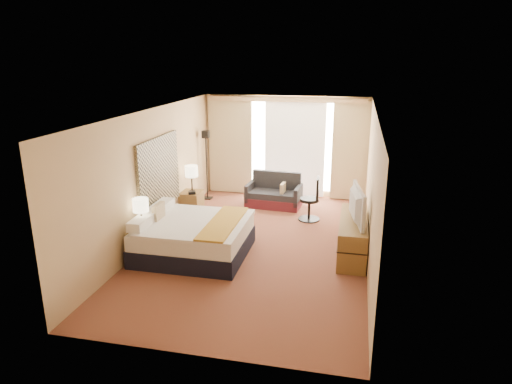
% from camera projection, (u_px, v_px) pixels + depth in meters
% --- Properties ---
extents(floor, '(4.20, 7.00, 0.02)m').
position_uv_depth(floor, '(257.00, 245.00, 8.95)').
color(floor, maroon).
rests_on(floor, ground).
extents(ceiling, '(4.20, 7.00, 0.02)m').
position_uv_depth(ceiling, '(257.00, 112.00, 8.19)').
color(ceiling, white).
rests_on(ceiling, wall_back).
extents(wall_back, '(4.20, 0.02, 2.60)m').
position_uv_depth(wall_back, '(286.00, 146.00, 11.84)').
color(wall_back, tan).
rests_on(wall_back, ground).
extents(wall_front, '(4.20, 0.02, 2.60)m').
position_uv_depth(wall_front, '(192.00, 260.00, 5.30)').
color(wall_front, tan).
rests_on(wall_front, ground).
extents(wall_left, '(0.02, 7.00, 2.60)m').
position_uv_depth(wall_left, '(153.00, 175.00, 9.00)').
color(wall_left, tan).
rests_on(wall_left, ground).
extents(wall_right, '(0.02, 7.00, 2.60)m').
position_uv_depth(wall_right, '(371.00, 188.00, 8.14)').
color(wall_right, tan).
rests_on(wall_right, ground).
extents(headboard, '(0.06, 1.85, 1.50)m').
position_uv_depth(headboard, '(159.00, 174.00, 9.19)').
color(headboard, black).
rests_on(headboard, wall_left).
extents(nightstand_left, '(0.45, 0.52, 0.55)m').
position_uv_depth(nightstand_left, '(144.00, 245.00, 8.27)').
color(nightstand_left, brown).
rests_on(nightstand_left, floor).
extents(nightstand_right, '(0.45, 0.52, 0.55)m').
position_uv_depth(nightstand_right, '(192.00, 203.00, 10.61)').
color(nightstand_right, brown).
rests_on(nightstand_right, floor).
extents(media_dresser, '(0.50, 1.80, 0.70)m').
position_uv_depth(media_dresser, '(353.00, 236.00, 8.47)').
color(media_dresser, brown).
rests_on(media_dresser, floor).
extents(window, '(2.30, 0.02, 2.30)m').
position_uv_depth(window, '(295.00, 146.00, 11.76)').
color(window, white).
rests_on(window, wall_back).
extents(curtains, '(4.12, 0.19, 2.56)m').
position_uv_depth(curtains, '(285.00, 143.00, 11.70)').
color(curtains, '#CAC08E').
rests_on(curtains, floor).
extents(bed, '(1.94, 1.78, 0.94)m').
position_uv_depth(bed, '(193.00, 237.00, 8.46)').
color(bed, black).
rests_on(bed, floor).
extents(loveseat, '(1.36, 0.80, 0.82)m').
position_uv_depth(loveseat, '(274.00, 195.00, 11.21)').
color(loveseat, '#561821').
rests_on(loveseat, floor).
extents(floor_lamp, '(0.22, 0.22, 1.77)m').
position_uv_depth(floor_lamp, '(206.00, 151.00, 11.50)').
color(floor_lamp, black).
rests_on(floor_lamp, floor).
extents(desk_chair, '(0.48, 0.48, 1.00)m').
position_uv_depth(desk_chair, '(312.00, 201.00, 10.20)').
color(desk_chair, black).
rests_on(desk_chair, floor).
extents(lamp_left, '(0.28, 0.28, 0.59)m').
position_uv_depth(lamp_left, '(141.00, 206.00, 8.11)').
color(lamp_left, black).
rests_on(lamp_left, nightstand_left).
extents(lamp_right, '(0.29, 0.29, 0.62)m').
position_uv_depth(lamp_right, '(191.00, 172.00, 10.38)').
color(lamp_right, black).
rests_on(lamp_right, nightstand_right).
extents(tissue_box, '(0.16, 0.16, 0.12)m').
position_uv_depth(tissue_box, '(141.00, 231.00, 8.03)').
color(tissue_box, '#819DC7').
rests_on(tissue_box, nightstand_left).
extents(telephone, '(0.20, 0.18, 0.06)m').
position_uv_depth(telephone, '(192.00, 193.00, 10.35)').
color(telephone, black).
rests_on(telephone, nightstand_right).
extents(television, '(0.33, 1.13, 0.64)m').
position_uv_depth(television, '(352.00, 205.00, 8.12)').
color(television, black).
rests_on(television, media_dresser).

